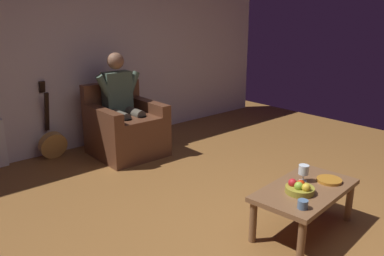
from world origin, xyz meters
TOP-DOWN VIEW (x-y plane):
  - ground_plane at (0.00, 0.00)m, footprint 7.56×7.56m
  - wall_back at (0.00, -3.18)m, footprint 6.63×0.06m
  - armchair at (-0.21, -2.50)m, footprint 0.82×0.86m
  - person_seated at (-0.22, -2.54)m, footprint 0.62×0.56m
  - coffee_table at (-0.32, 0.10)m, footprint 1.01×0.61m
  - guitar at (0.56, -2.98)m, footprint 0.34×0.27m
  - wine_glass_near at (-0.41, 0.01)m, footprint 0.09×0.09m
  - fruit_bowl at (-0.20, 0.12)m, footprint 0.23×0.23m
  - decorative_dish at (-0.58, 0.16)m, footprint 0.21×0.21m
  - candle_jar at (0.01, 0.28)m, footprint 0.08×0.08m

SIDE VIEW (x-z plane):
  - ground_plane at x=0.00m, z-range 0.00..0.00m
  - guitar at x=0.56m, z-range -0.27..0.70m
  - armchair at x=-0.21m, z-range -0.12..0.78m
  - coffee_table at x=-0.32m, z-range 0.14..0.53m
  - decorative_dish at x=-0.58m, z-range 0.39..0.42m
  - candle_jar at x=0.01m, z-range 0.39..0.46m
  - fruit_bowl at x=-0.20m, z-range 0.38..0.49m
  - wine_glass_near at x=-0.41m, z-range 0.42..0.57m
  - person_seated at x=-0.22m, z-range 0.05..1.35m
  - wall_back at x=0.00m, z-range 0.00..2.60m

